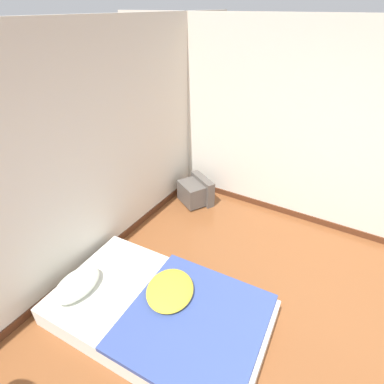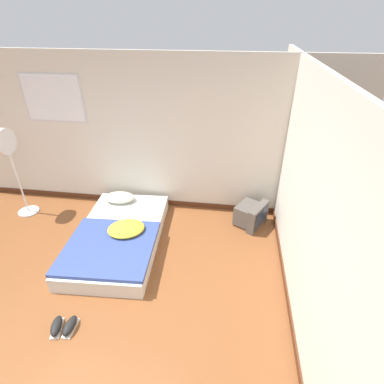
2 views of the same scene
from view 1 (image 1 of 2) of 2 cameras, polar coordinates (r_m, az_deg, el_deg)
The scene contains 3 objects.
wall_back at distance 3.05m, azimuth -27.73°, elevation 1.31°, with size 7.55×0.08×2.60m.
mattress_bed at distance 3.14m, azimuth -6.24°, elevation -21.73°, with size 1.32×2.14×0.37m.
crt_tv at distance 4.67m, azimuth 0.75°, elevation 0.13°, with size 0.58×0.61×0.41m.
Camera 1 is at (-1.27, 0.40, 2.67)m, focal length 28.00 mm.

